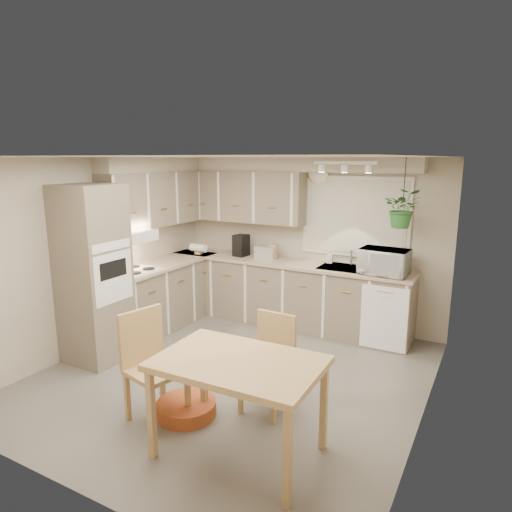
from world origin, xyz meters
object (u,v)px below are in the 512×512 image
dining_table (239,407)px  chair_back (266,365)px  braided_rug (222,365)px  microwave (384,259)px  chair_left (156,368)px  pet_bed (186,408)px

dining_table → chair_back: 0.70m
braided_rug → microwave: size_ratio=2.04×
dining_table → chair_left: chair_left is taller
braided_rug → microwave: 2.40m
dining_table → chair_left: bearing=176.0°
microwave → chair_left: bearing=-113.0°
chair_back → microwave: bearing=-102.6°
chair_back → dining_table: bearing=101.1°
chair_left → pet_bed: chair_left is taller
chair_left → braided_rug: chair_left is taller
chair_left → braided_rug: (-0.09, 1.24, -0.51)m
braided_rug → pet_bed: (0.28, -1.06, 0.06)m
chair_left → pet_bed: size_ratio=1.80×
chair_back → microwave: 2.31m
braided_rug → pet_bed: pet_bed is taller
pet_bed → microwave: microwave is taller
dining_table → braided_rug: dining_table is taller
braided_rug → pet_bed: size_ratio=2.12×
chair_back → pet_bed: 0.86m
chair_back → pet_bed: bearing=38.1°
chair_back → pet_bed: (-0.62, -0.45, -0.40)m
chair_back → chair_left: bearing=40.2°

